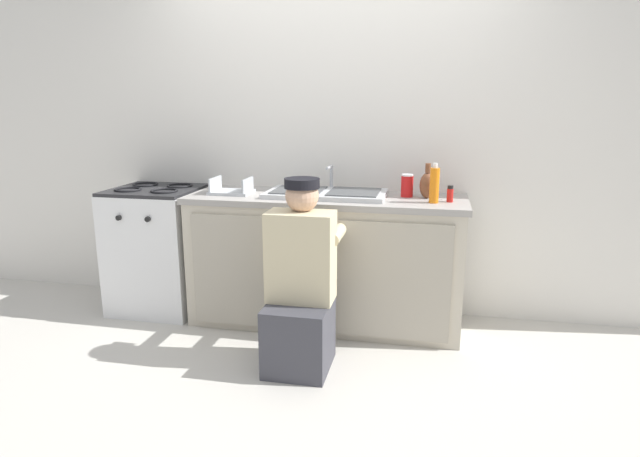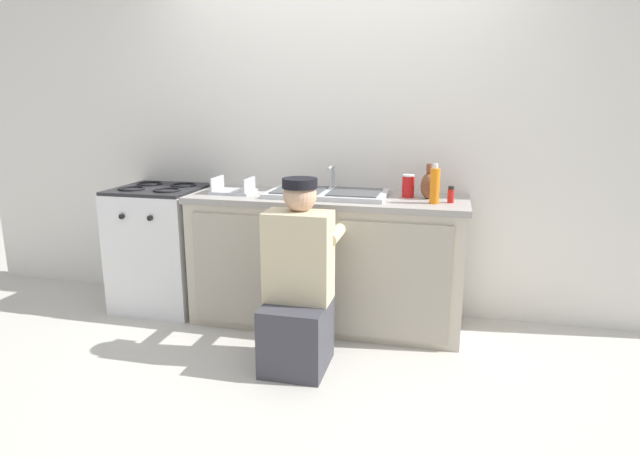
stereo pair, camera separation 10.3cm
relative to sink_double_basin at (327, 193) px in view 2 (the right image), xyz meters
The scene contains 12 objects.
ground_plane 0.97m from the sink_double_basin, 90.00° to the right, with size 12.00×12.00×0.00m, color beige.
back_wall 0.48m from the sink_double_basin, 90.00° to the left, with size 6.00×0.10×2.50m, color silver.
counter_cabinet 0.49m from the sink_double_basin, 90.00° to the right, with size 1.83×0.62×0.86m.
countertop 0.04m from the sink_double_basin, 90.00° to the right, with size 1.87×0.62×0.04m, color #9E9993.
sink_double_basin is the anchor object (origin of this frame).
stove_range 1.35m from the sink_double_basin, behind, with size 0.62×0.62×0.92m.
plumber_person 0.82m from the sink_double_basin, 91.36° to the right, with size 0.42×0.61×1.10m.
soap_bottle_orange 0.73m from the sink_double_basin, ahead, with size 0.06×0.06×0.25m.
dish_rack_tray 0.66m from the sink_double_basin, behind, with size 0.28×0.22×0.11m.
vase_decorative 0.67m from the sink_double_basin, ahead, with size 0.10×0.10×0.23m.
soda_cup_red 0.54m from the sink_double_basin, ahead, with size 0.08×0.08×0.15m.
spice_bottle_red 0.81m from the sink_double_basin, ahead, with size 0.04×0.04×0.10m.
Camera 2 is at (0.80, -3.17, 1.53)m, focal length 30.00 mm.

